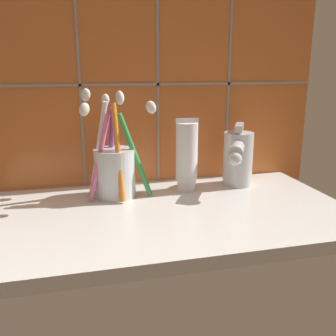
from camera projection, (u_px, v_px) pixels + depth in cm
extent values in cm
cube|color=silver|center=(171.00, 215.00, 61.19)|extent=(58.07, 33.18, 2.00)
cube|color=#C6662D|center=(149.00, 48.00, 70.00)|extent=(68.07, 1.50, 55.83)
cube|color=gray|center=(150.00, 84.00, 70.94)|extent=(68.07, 0.24, 0.50)
cube|color=gray|center=(78.00, 46.00, 66.16)|extent=(0.50, 0.24, 55.83)
cube|color=gray|center=(158.00, 47.00, 69.54)|extent=(0.50, 0.24, 55.83)
cube|color=gray|center=(230.00, 48.00, 72.92)|extent=(0.50, 0.24, 55.83)
cylinder|color=silver|center=(115.00, 173.00, 66.03)|extent=(7.24, 7.24, 8.57)
cylinder|color=green|center=(135.00, 155.00, 65.04)|extent=(5.96, 2.30, 14.69)
ellipsoid|color=white|center=(151.00, 107.00, 62.91)|extent=(2.57, 1.82, 2.64)
cylinder|color=purple|center=(111.00, 150.00, 66.91)|extent=(2.05, 3.53, 15.43)
ellipsoid|color=white|center=(105.00, 100.00, 65.81)|extent=(1.93, 2.36, 2.45)
cylinder|color=white|center=(98.00, 149.00, 65.55)|extent=(4.16, 2.78, 16.51)
ellipsoid|color=white|center=(86.00, 95.00, 63.60)|extent=(2.46, 2.13, 2.49)
cylinder|color=pink|center=(99.00, 157.00, 63.35)|extent=(4.72, 2.64, 14.57)
ellipsoid|color=white|center=(84.00, 109.00, 59.95)|extent=(2.53, 2.04, 2.56)
cylinder|color=orange|center=(118.00, 153.00, 62.61)|extent=(1.75, 4.23, 16.39)
ellipsoid|color=white|center=(120.00, 98.00, 58.63)|extent=(1.71, 2.32, 2.49)
cylinder|color=white|center=(186.00, 184.00, 69.92)|extent=(3.41, 3.41, 2.29)
cylinder|color=white|center=(187.00, 151.00, 68.27)|extent=(4.01, 4.01, 10.44)
cube|color=silver|center=(187.00, 121.00, 66.81)|extent=(4.21, 0.36, 0.80)
cylinder|color=silver|center=(238.00, 159.00, 72.52)|extent=(5.67, 5.67, 10.35)
cylinder|color=silver|center=(237.00, 149.00, 67.76)|extent=(6.26, 8.76, 2.55)
sphere|color=silver|center=(235.00, 159.00, 63.97)|extent=(2.38, 2.38, 2.38)
cube|color=silver|center=(239.00, 127.00, 70.92)|extent=(4.04, 5.96, 1.20)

